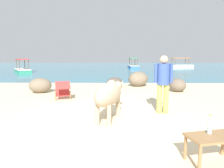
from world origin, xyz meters
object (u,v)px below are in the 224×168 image
deck_chair_near (63,89)px  boat_green (23,69)px  bottle (210,126)px  boat_white (180,65)px  person_standing (163,80)px  low_bench_table (213,140)px  boat_blue (133,66)px  cow (109,95)px

deck_chair_near → boat_green: 14.12m
deck_chair_near → bottle: bearing=-159.0°
bottle → boat_white: boat_white is taller
deck_chair_near → person_standing: (3.26, -1.69, 0.56)m
boat_green → boat_white: same height
bottle → deck_chair_near: (-3.38, 4.25, -0.16)m
low_bench_table → boat_white: size_ratio=0.22×
boat_white → person_standing: bearing=55.0°
boat_blue → boat_white: bearing=-80.8°
low_bench_table → person_standing: person_standing is taller
low_bench_table → bottle: (-0.01, 0.10, 0.19)m
cow → deck_chair_near: 2.93m
bottle → boat_white: size_ratio=0.08×
deck_chair_near → person_standing: 3.71m
bottle → deck_chair_near: bottle is taller
boat_blue → bottle: bearing=175.3°
deck_chair_near → boat_green: (-7.08, 12.21, -0.13)m
boat_white → boat_blue: bearing=-4.6°
cow → boat_green: boat_green is taller
deck_chair_near → person_standing: size_ratio=0.55×
person_standing → boat_blue: 21.33m
deck_chair_near → boat_green: bearing=12.5°
low_bench_table → boat_white: (7.54, 25.32, -0.11)m
boat_white → low_bench_table: bearing=57.1°
cow → boat_green: size_ratio=0.48×
boat_green → deck_chair_near: bearing=-2.4°
cow → bottle: size_ratio=6.02×
cow → boat_blue: bearing=9.9°
boat_white → boat_green: bearing=9.6°
low_bench_table → boat_green: boat_green is taller
low_bench_table → bottle: size_ratio=2.84×
bottle → boat_green: (-10.46, 16.46, -0.30)m
bottle → low_bench_table: bearing=-81.8°
bottle → person_standing: 2.59m
cow → low_bench_table: bearing=-124.8°
person_standing → cow: bearing=117.0°
boat_green → cow: bearing=-1.2°
deck_chair_near → boat_green: boat_green is taller
deck_chair_near → boat_white: 23.66m
boat_green → bottle: bearing=-0.1°
bottle → person_standing: person_standing is taller
deck_chair_near → low_bench_table: bearing=-159.5°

